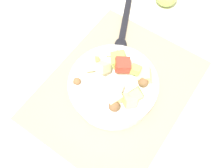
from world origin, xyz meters
name	(u,v)px	position (x,y,z in m)	size (l,w,h in m)	color
ground_plane	(116,90)	(0.00, 0.00, 0.00)	(2.40, 2.40, 0.00)	silver
placemat	(116,89)	(0.00, 0.00, 0.00)	(0.45, 0.35, 0.01)	gray
salad_bowl	(113,85)	(-0.01, 0.00, 0.05)	(0.23, 0.23, 0.11)	white
serving_spoon	(123,34)	(0.16, 0.09, 0.01)	(0.21, 0.12, 0.01)	black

